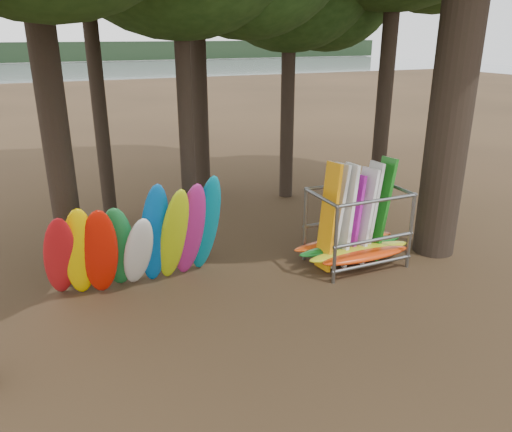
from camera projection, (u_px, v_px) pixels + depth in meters
name	position (u px, v px, depth m)	size (l,w,h in m)	color
ground	(300.00, 287.00, 12.04)	(120.00, 120.00, 0.00)	#47331E
lake	(77.00, 81.00, 63.67)	(160.00, 160.00, 0.00)	gray
far_shore	(55.00, 52.00, 106.01)	(160.00, 4.00, 4.00)	black
kayak_row	(140.00, 243.00, 11.33)	(4.01, 1.96, 3.04)	red
storage_rack	(356.00, 230.00, 12.99)	(3.15, 1.54, 2.79)	slate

